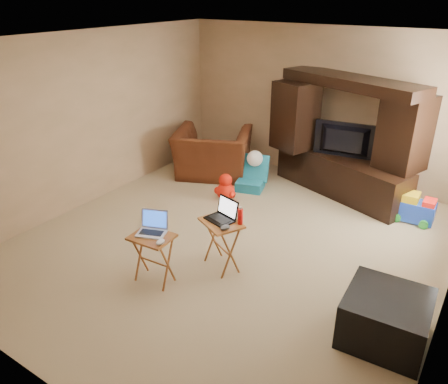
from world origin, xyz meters
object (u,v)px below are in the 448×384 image
Objects in this scene: mouse_left at (160,242)px; ottoman at (386,318)px; plush_toy at (226,187)px; laptop_right at (219,211)px; water_bottle at (240,216)px; television at (343,141)px; tray_table_right at (221,245)px; push_toy at (414,207)px; recliner at (213,153)px; mouse_right at (225,227)px; laptop_left at (151,224)px; entertainment_center at (345,138)px; tray_table_left at (154,259)px; child_rocker at (251,173)px.

ottoman is at bearing 14.65° from mouse_left.
laptop_right reaches higher than plush_toy.
ottoman is at bearing -7.17° from water_bottle.
ottoman is at bearing 110.20° from television.
tray_table_right is at bearing -11.28° from laptop_right.
push_toy is 3.71m from mouse_left.
ottoman is at bearing 122.80° from recliner.
mouse_left is at bearing -125.23° from mouse_right.
television is 7.65× the size of mouse_right.
television is at bearing 78.22° from mouse_left.
water_bottle is at bearing 23.37° from laptop_left.
plush_toy is (-1.39, -1.21, -0.71)m from entertainment_center.
plush_toy reaches higher than push_toy.
mouse_right reaches higher than mouse_left.
ottoman is 2.44m from tray_table_left.
tray_table_right reaches higher than ottoman.
recliner is 1.03m from plush_toy.
television is 5.05× the size of water_bottle.
recliner is 2.82m from tray_table_right.
child_rocker is 1.84× the size of laptop_left.
plush_toy is 1.83m from tray_table_right.
entertainment_center is at bearing 95.62° from laptop_right.
child_rocker is at bearing 117.14° from water_bottle.
recliner is 2.23× the size of push_toy.
entertainment_center is at bearing 84.11° from mouse_right.
plush_toy is 1.86m from laptop_right.
laptop_left reaches higher than recliner.
laptop_left reaches higher than water_bottle.
recliner is (-2.12, -0.50, -0.52)m from entertainment_center.
plush_toy is at bearing 32.56° from television.
entertainment_center reaches higher than ottoman.
tray_table_right is at bearing -84.08° from child_rocker.
recliner is 2.07× the size of tray_table_right.
push_toy is at bearing 52.05° from tray_table_left.
television is 1.55× the size of tray_table_right.
mouse_right is (-0.30, -2.84, -0.26)m from television.
recliner is 3.96× the size of laptop_right.
mouse_right is (1.09, -1.67, 0.41)m from plush_toy.
ottoman is (2.88, -1.69, 0.02)m from plush_toy.
push_toy is 0.93× the size of tray_table_right.
television reaches higher than child_rocker.
plush_toy is 2.04m from mouse_right.
mouse_right is at bearing 37.22° from tray_table_left.
laptop_left is at bearing -98.81° from child_rocker.
ottoman is 1.22× the size of tray_table_right.
entertainment_center is 4.05× the size of child_rocker.
laptop_right is (-0.47, -2.70, -0.16)m from television.
tray_table_right is at bearing 49.95° from tray_table_left.
laptop_right is at bearing -165.96° from water_bottle.
plush_toy is at bearing 128.30° from water_bottle.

